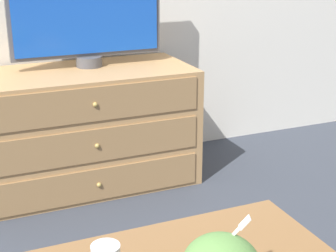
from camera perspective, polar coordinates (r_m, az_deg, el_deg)
The scene contains 3 objects.
ground_plane at distance 3.21m, azimuth -10.22°, elevation -3.90°, with size 12.00×12.00×0.00m, color #383D47.
dresser at distance 2.81m, azimuth -9.37°, elevation -0.25°, with size 1.17×0.57×0.64m.
tv at distance 2.76m, azimuth -9.06°, elevation 12.78°, with size 0.81×0.14×0.59m.
Camera 1 is at (-0.60, -2.89, 1.25)m, focal length 55.00 mm.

